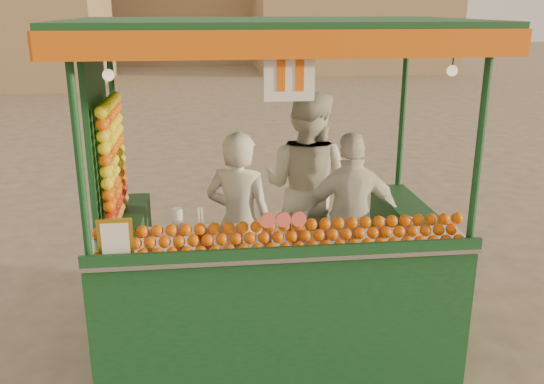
{
  "coord_description": "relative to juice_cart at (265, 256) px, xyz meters",
  "views": [
    {
      "loc": [
        -0.16,
        -4.72,
        2.98
      ],
      "look_at": [
        0.39,
        -0.04,
        1.48
      ],
      "focal_mm": 38.7,
      "sensor_mm": 36.0,
      "label": 1
    }
  ],
  "objects": [
    {
      "name": "ground",
      "position": [
        -0.32,
        0.13,
        -0.94
      ],
      "size": [
        90.0,
        90.0,
        0.0
      ],
      "primitive_type": "plane",
      "color": "brown",
      "rests_on": "ground"
    },
    {
      "name": "building_right",
      "position": [
        6.68,
        24.13,
        1.56
      ],
      "size": [
        9.0,
        6.0,
        5.0
      ],
      "primitive_type": "cube",
      "color": "#907652",
      "rests_on": "ground"
    },
    {
      "name": "juice_cart",
      "position": [
        0.0,
        0.0,
        0.0
      ],
      "size": [
        3.17,
        2.06,
        2.88
      ],
      "color": "#103B15",
      "rests_on": "ground"
    },
    {
      "name": "vendor_left",
      "position": [
        -0.2,
        0.23,
        0.22
      ],
      "size": [
        0.7,
        0.59,
        1.64
      ],
      "rotation": [
        0.0,
        0.0,
        2.75
      ],
      "color": "silver",
      "rests_on": "ground"
    },
    {
      "name": "vendor_middle",
      "position": [
        0.49,
        0.82,
        0.35
      ],
      "size": [
        1.17,
        1.11,
        1.9
      ],
      "rotation": [
        0.0,
        0.0,
        2.57
      ],
      "color": "silver",
      "rests_on": "ground"
    },
    {
      "name": "vendor_right",
      "position": [
        0.83,
        0.33,
        0.19
      ],
      "size": [
        0.94,
        0.41,
        1.59
      ],
      "rotation": [
        0.0,
        0.0,
        3.12
      ],
      "color": "white",
      "rests_on": "ground"
    }
  ]
}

